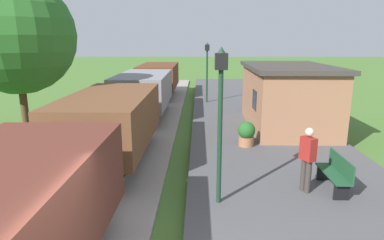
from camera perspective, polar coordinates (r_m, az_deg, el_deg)
freight_train at (r=14.43m, az=-10.40°, el=2.62°), size 2.50×26.00×2.12m
station_hut at (r=15.35m, az=15.96°, el=3.93°), size 3.50×5.80×2.78m
bench_near_hut at (r=9.54m, az=23.44°, el=-8.27°), size 0.42×1.50×0.91m
person_waiting at (r=8.99m, az=19.18°, el=-6.06°), size 0.38×0.45×1.71m
potted_planter at (r=12.44m, az=9.33°, el=-2.29°), size 0.64×0.64×0.92m
lamp_post_near at (r=7.53m, az=4.92°, el=3.69°), size 0.28×0.28×3.70m
lamp_post_far at (r=20.79m, az=2.60°, el=10.03°), size 0.28×0.28×3.70m
tree_trackside_far at (r=14.30m, az=-28.01°, el=12.65°), size 4.36×4.36×6.43m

